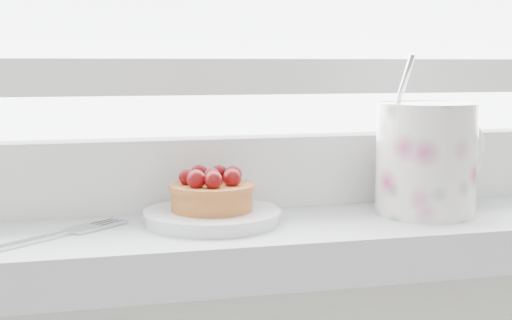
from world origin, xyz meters
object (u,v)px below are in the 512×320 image
object	(u,v)px
saucer	(212,217)
raspberry_tart	(212,192)
floral_mug	(429,156)
fork	(36,240)

from	to	relation	value
saucer	raspberry_tart	distance (m)	0.02
saucer	raspberry_tart	world-z (taller)	raspberry_tart
saucer	floral_mug	distance (m)	0.21
saucer	fork	xyz separation A→B (m)	(-0.15, -0.03, -0.00)
saucer	raspberry_tart	xyz separation A→B (m)	(-0.00, -0.00, 0.02)
saucer	fork	bearing A→B (deg)	-167.82
fork	saucer	bearing A→B (deg)	12.18
saucer	floral_mug	bearing A→B (deg)	-2.15
saucer	raspberry_tart	bearing A→B (deg)	-96.37
raspberry_tart	floral_mug	distance (m)	0.21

